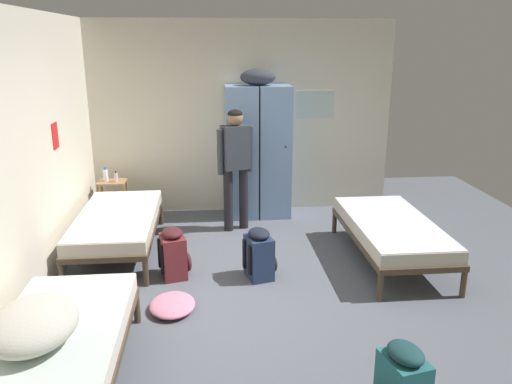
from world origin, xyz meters
TOP-DOWN VIEW (x-y plane):
  - ground_plane at (0.00, 0.00)m, footprint 8.17×8.17m
  - room_backdrop at (-1.16, 1.19)m, footprint 4.36×5.16m
  - locker_bank at (0.22, 2.27)m, footprint 0.90×0.55m
  - shelf_unit at (-1.82, 2.22)m, footprint 0.38×0.30m
  - bed_left_rear at (-1.57, 1.07)m, footprint 0.90×1.90m
  - bed_right at (1.57, 0.53)m, footprint 0.90×1.90m
  - bed_left_front at (-1.57, -1.48)m, footprint 0.90×1.90m
  - bedding_heap at (-1.67, -1.58)m, footprint 0.58×0.72m
  - person_traveler at (-0.13, 1.72)m, footprint 0.48×0.31m
  - water_bottle at (-1.90, 2.24)m, footprint 0.07×0.07m
  - lotion_bottle at (-1.75, 2.18)m, footprint 0.05×0.05m
  - backpack_navy at (0.04, 0.24)m, footprint 0.39×0.37m
  - backpack_maroon at (-0.87, 0.35)m, footprint 0.38×0.37m
  - clothes_pile_pink at (-0.85, -0.37)m, footprint 0.43×0.52m

SIDE VIEW (x-z plane):
  - ground_plane at x=0.00m, z-range 0.00..0.00m
  - clothes_pile_pink at x=-0.85m, z-range 0.00..0.10m
  - backpack_navy at x=0.04m, z-range -0.02..0.53m
  - backpack_maroon at x=-0.87m, z-range -0.02..0.53m
  - shelf_unit at x=-1.82m, z-range 0.06..0.63m
  - bed_left_rear at x=-1.57m, z-range 0.14..0.63m
  - bed_right at x=1.57m, z-range 0.14..0.63m
  - bed_left_front at x=-1.57m, z-range 0.14..0.63m
  - bedding_heap at x=-1.67m, z-range 0.49..0.77m
  - lotion_bottle at x=-1.75m, z-range 0.56..0.71m
  - water_bottle at x=-1.90m, z-range 0.56..0.75m
  - person_traveler at x=-0.13m, z-range 0.17..1.77m
  - locker_bank at x=0.22m, z-range -0.07..2.00m
  - room_backdrop at x=-1.16m, z-range 0.00..2.73m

